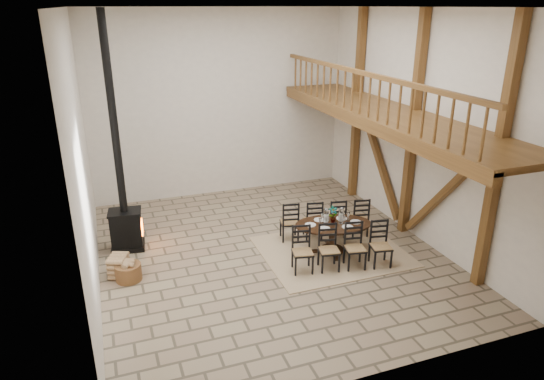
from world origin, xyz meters
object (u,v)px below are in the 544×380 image
object	(u,v)px
log_basket	(128,271)
log_stack	(119,266)
dining_table	(333,237)
wood_stove	(123,202)

from	to	relation	value
log_basket	log_stack	bearing A→B (deg)	128.54
dining_table	log_stack	distance (m)	4.45
wood_stove	log_stack	bearing A→B (deg)	-95.85
log_basket	log_stack	xyz separation A→B (m)	(-0.16, 0.21, 0.04)
wood_stove	log_basket	world-z (taller)	wood_stove
log_stack	log_basket	bearing A→B (deg)	-51.46
dining_table	log_stack	size ratio (longest dim) A/B	4.35
log_basket	dining_table	bearing A→B (deg)	-4.33
dining_table	wood_stove	xyz separation A→B (m)	(-4.16, 1.67, 0.76)
wood_stove	log_stack	xyz separation A→B (m)	(-0.26, -1.14, -0.89)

